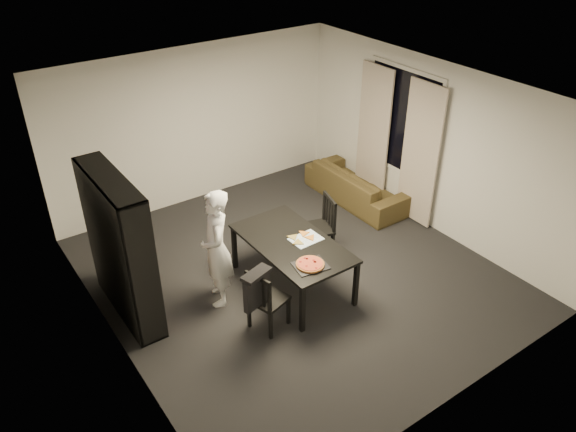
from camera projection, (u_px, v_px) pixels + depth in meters
room at (295, 192)px, 7.19m from camera, size 5.01×5.51×2.61m
window_pane at (402, 121)px, 8.73m from camera, size 0.02×1.40×1.60m
window_frame at (402, 121)px, 8.73m from camera, size 0.03×1.52×1.72m
curtain_left at (420, 155)px, 8.51m from camera, size 0.03×0.70×2.25m
curtain_right at (373, 133)px, 9.23m from camera, size 0.03×0.70×2.25m
bookshelf at (120, 248)px, 6.73m from camera, size 0.35×1.50×1.90m
dining_table at (292, 246)px, 7.31m from camera, size 0.94×1.69×0.70m
chair_left at (264, 297)px, 6.66m from camera, size 0.50×0.50×0.86m
chair_right at (322, 223)px, 8.02m from camera, size 0.53×0.53×0.93m
draped_jacket at (257, 288)px, 6.47m from camera, size 0.41×0.27×0.47m
person at (217, 249)px, 6.99m from camera, size 0.58×0.69×1.60m
baking_tray at (311, 266)px, 6.83m from camera, size 0.45×0.38×0.01m
pepperoni_pizza at (310, 264)px, 6.82m from camera, size 0.35×0.35×0.03m
kitchen_towel at (306, 239)px, 7.33m from camera, size 0.41×0.31×0.01m
pizza_slices at (301, 238)px, 7.34m from camera, size 0.41×0.36×0.01m
sofa at (357, 185)px, 9.51m from camera, size 0.76×1.94×0.57m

